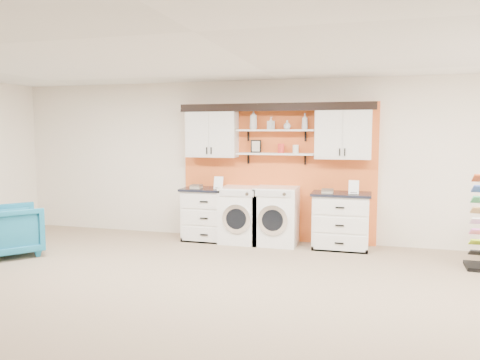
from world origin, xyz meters
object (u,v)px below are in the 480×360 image
(base_cabinet_left, at_px, (210,214))
(armchair, at_px, (11,230))
(washer, at_px, (242,215))
(dryer, at_px, (277,216))
(base_cabinet_right, at_px, (341,221))

(base_cabinet_left, relative_size, armchair, 1.10)
(base_cabinet_left, xyz_separation_m, washer, (0.58, -0.00, 0.02))
(washer, bearing_deg, armchair, -150.85)
(dryer, relative_size, armchair, 1.14)
(washer, bearing_deg, base_cabinet_right, 0.12)
(base_cabinet_left, xyz_separation_m, armchair, (-2.62, -1.79, -0.07))
(base_cabinet_right, distance_m, dryer, 1.07)
(dryer, bearing_deg, base_cabinet_left, 179.84)
(base_cabinet_left, bearing_deg, armchair, -145.69)
(base_cabinet_left, relative_size, dryer, 0.96)
(base_cabinet_left, distance_m, washer, 0.58)
(base_cabinet_left, relative_size, base_cabinet_right, 1.00)
(washer, relative_size, armchair, 1.12)
(base_cabinet_left, bearing_deg, washer, -0.33)
(base_cabinet_right, distance_m, washer, 1.68)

